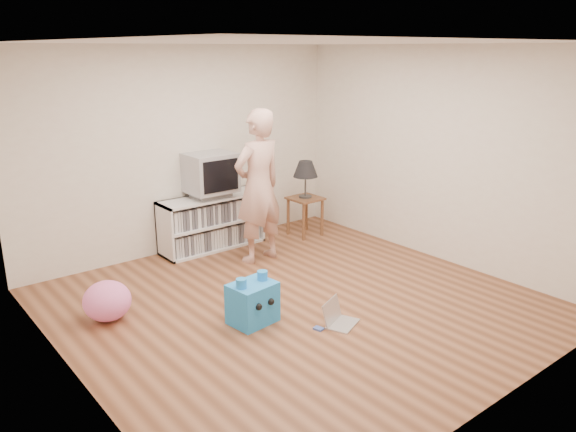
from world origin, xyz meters
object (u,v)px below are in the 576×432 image
(plush_blue, at_px, (253,302))
(media_unit, at_px, (211,222))
(dvd_deck, at_px, (211,194))
(laptop, at_px, (337,318))
(crt_tv, at_px, (210,172))
(person, at_px, (258,187))
(table_lamp, at_px, (306,170))
(side_table, at_px, (305,207))
(plush_pink, at_px, (107,301))

(plush_blue, bearing_deg, media_unit, 61.84)
(dvd_deck, height_order, laptop, dvd_deck)
(crt_tv, bearing_deg, media_unit, 90.00)
(dvd_deck, distance_m, person, 0.81)
(dvd_deck, xyz_separation_m, table_lamp, (1.30, -0.37, 0.21))
(laptop, height_order, plush_blue, plush_blue)
(media_unit, bearing_deg, plush_blue, -111.47)
(table_lamp, height_order, plush_blue, table_lamp)
(dvd_deck, bearing_deg, plush_blue, -111.61)
(dvd_deck, height_order, crt_tv, crt_tv)
(crt_tv, relative_size, table_lamp, 1.17)
(dvd_deck, relative_size, side_table, 0.82)
(dvd_deck, distance_m, laptop, 2.70)
(plush_pink, bearing_deg, laptop, -41.18)
(crt_tv, height_order, side_table, crt_tv)
(plush_blue, relative_size, plush_pink, 1.07)
(media_unit, height_order, plush_pink, media_unit)
(dvd_deck, height_order, table_lamp, table_lamp)
(media_unit, height_order, laptop, media_unit)
(media_unit, distance_m, table_lamp, 1.48)
(dvd_deck, bearing_deg, table_lamp, -15.89)
(media_unit, bearing_deg, person, -73.88)
(crt_tv, xyz_separation_m, laptop, (-0.21, -2.61, -0.96))
(crt_tv, xyz_separation_m, plush_pink, (-1.89, -1.14, -0.82))
(dvd_deck, relative_size, person, 0.24)
(media_unit, xyz_separation_m, plush_blue, (-0.82, -2.09, -0.14))
(crt_tv, distance_m, side_table, 1.48)
(crt_tv, relative_size, laptop, 1.47)
(plush_blue, height_order, plush_pink, plush_blue)
(dvd_deck, xyz_separation_m, crt_tv, (0.00, -0.00, 0.29))
(side_table, distance_m, table_lamp, 0.53)
(laptop, bearing_deg, person, 54.27)
(laptop, distance_m, plush_blue, 0.83)
(dvd_deck, height_order, plush_blue, dvd_deck)
(plush_pink, bearing_deg, table_lamp, 13.55)
(person, relative_size, plush_pink, 4.08)
(table_lamp, xyz_separation_m, person, (-1.08, -0.38, -0.00))
(side_table, xyz_separation_m, person, (-1.08, -0.38, 0.52))
(table_lamp, bearing_deg, laptop, -123.93)
(media_unit, relative_size, side_table, 2.55)
(side_table, height_order, plush_blue, side_table)
(side_table, bearing_deg, plush_pink, -166.45)
(side_table, relative_size, table_lamp, 1.07)
(crt_tv, bearing_deg, plush_pink, -149.00)
(dvd_deck, height_order, plush_pink, dvd_deck)
(media_unit, bearing_deg, crt_tv, -90.00)
(plush_blue, bearing_deg, person, 45.11)
(media_unit, relative_size, laptop, 3.42)
(person, relative_size, laptop, 4.60)
(media_unit, bearing_deg, laptop, -94.51)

